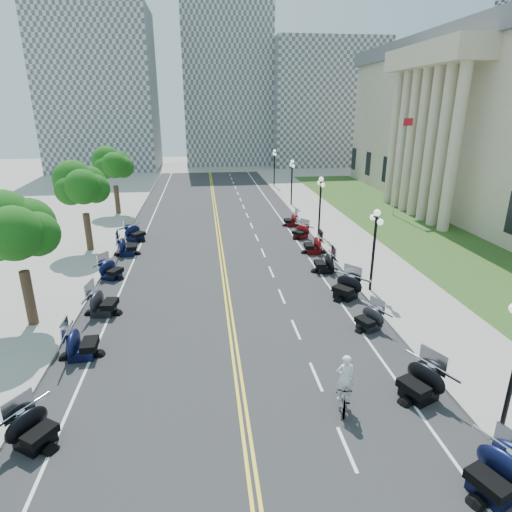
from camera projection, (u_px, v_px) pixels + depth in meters
name	position (u px, v px, depth m)	size (l,w,h in m)	color
ground	(232.00, 333.00, 21.11)	(160.00, 160.00, 0.00)	gray
road	(223.00, 264.00, 30.48)	(16.00, 90.00, 0.01)	#333335
centerline_yellow_a	(221.00, 264.00, 30.46)	(0.12, 90.00, 0.00)	yellow
centerline_yellow_b	(224.00, 263.00, 30.49)	(0.12, 90.00, 0.00)	yellow
edge_line_north	(310.00, 260.00, 31.21)	(0.12, 90.00, 0.00)	white
edge_line_south	(131.00, 267.00, 29.74)	(0.12, 90.00, 0.00)	white
lane_dash_4	(347.00, 449.00, 13.98)	(0.12, 2.00, 0.00)	white
lane_dash_5	(316.00, 376.00, 17.73)	(0.12, 2.00, 0.00)	white
lane_dash_6	(296.00, 329.00, 21.47)	(0.12, 2.00, 0.00)	white
lane_dash_7	(282.00, 296.00, 25.22)	(0.12, 2.00, 0.00)	white
lane_dash_8	(271.00, 272.00, 28.97)	(0.12, 2.00, 0.00)	white
lane_dash_9	(263.00, 253.00, 32.72)	(0.12, 2.00, 0.00)	white
lane_dash_10	(257.00, 238.00, 36.46)	(0.12, 2.00, 0.00)	white
lane_dash_11	(252.00, 226.00, 40.21)	(0.12, 2.00, 0.00)	white
lane_dash_12	(247.00, 215.00, 43.96)	(0.12, 2.00, 0.00)	white
lane_dash_13	(244.00, 207.00, 47.70)	(0.12, 2.00, 0.00)	white
lane_dash_14	(240.00, 200.00, 51.45)	(0.12, 2.00, 0.00)	white
lane_dash_15	(238.00, 193.00, 55.20)	(0.12, 2.00, 0.00)	white
lane_dash_16	(235.00, 188.00, 58.95)	(0.12, 2.00, 0.00)	white
lane_dash_17	(233.00, 183.00, 62.69)	(0.12, 2.00, 0.00)	white
lane_dash_18	(231.00, 179.00, 66.44)	(0.12, 2.00, 0.00)	white
lane_dash_19	(230.00, 175.00, 70.19)	(0.12, 2.00, 0.00)	white
sidewalk_north	(364.00, 257.00, 31.66)	(5.00, 90.00, 0.15)	#9E9991
sidewalk_south	(69.00, 269.00, 29.25)	(5.00, 90.00, 0.15)	#9E9991
lawn	(406.00, 226.00, 39.96)	(9.00, 60.00, 0.10)	#356023
distant_block_a	(100.00, 92.00, 72.84)	(18.00, 14.00, 26.00)	gray
distant_block_b	(227.00, 82.00, 80.31)	(16.00, 12.00, 30.00)	gray
distant_block_c	(323.00, 104.00, 80.89)	(20.00, 14.00, 22.00)	gray
street_lamp_2	(373.00, 251.00, 24.98)	(0.50, 1.20, 4.90)	black
street_lamp_3	(320.00, 206.00, 36.22)	(0.50, 1.20, 4.90)	black
street_lamp_4	(292.00, 183.00, 47.47)	(0.50, 1.20, 4.90)	black
street_lamp_5	(274.00, 168.00, 58.71)	(0.50, 1.20, 4.90)	black
flagpole	(398.00, 167.00, 42.13)	(1.10, 0.20, 10.00)	silver
tree_2	(17.00, 237.00, 20.27)	(4.80, 4.80, 9.20)	#235619
tree_3	(83.00, 190.00, 31.51)	(4.80, 4.80, 9.20)	#235619
tree_4	(114.00, 168.00, 42.75)	(4.80, 4.80, 9.20)	#235619
motorcycle_n_3	(497.00, 473.00, 12.12)	(2.16, 2.16, 1.51)	black
motorcycle_n_4	(420.00, 381.00, 16.22)	(2.15, 2.15, 1.51)	black
motorcycle_n_5	(369.00, 318.00, 21.33)	(1.78, 1.78, 1.25)	black
motorcycle_n_6	(346.00, 286.00, 24.81)	(2.13, 2.13, 1.49)	black
motorcycle_n_7	(325.00, 262.00, 28.74)	(2.03, 2.03, 1.42)	black
motorcycle_n_8	(313.00, 244.00, 32.45)	(2.06, 2.06, 1.44)	#590A0C
motorcycle_n_9	(301.00, 231.00, 36.17)	(1.82, 1.82, 1.28)	#590A0C
motorcycle_n_10	(291.00, 219.00, 39.94)	(1.82, 1.82, 1.27)	#590A0C
motorcycle_s_4	(33.00, 428.00, 13.94)	(1.97, 1.97, 1.38)	black
motorcycle_s_5	(81.00, 342.00, 18.91)	(2.11, 2.11, 1.48)	black
motorcycle_s_6	(103.00, 301.00, 22.83)	(2.15, 2.15, 1.51)	black
motorcycle_s_7	(111.00, 269.00, 27.65)	(1.93, 1.93, 1.35)	black
motorcycle_s_8	(127.00, 245.00, 32.02)	(2.19, 2.19, 1.53)	black
motorcycle_s_9	(135.00, 232.00, 35.48)	(2.10, 2.10, 1.47)	black
bicycle	(343.00, 395.00, 15.73)	(0.52, 1.85, 1.11)	#A51414
cyclist_rider	(346.00, 360.00, 15.24)	(0.69, 0.45, 1.89)	silver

